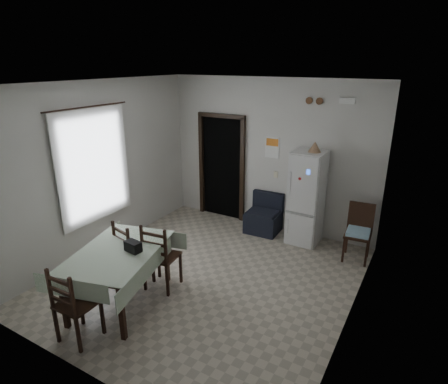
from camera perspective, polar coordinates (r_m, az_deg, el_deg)
The scene contains 25 objects.
ground at distance 5.96m, azimuth -2.47°, elevation -12.82°, with size 4.50×4.50×0.00m, color #A39885.
ceiling at distance 5.05m, azimuth -2.96°, elevation 16.22°, with size 4.20×4.50×0.02m, color white, non-canonical shape.
wall_back at distance 7.25m, azimuth 6.97°, elevation 5.51°, with size 4.20×0.02×2.90m, color beige, non-canonical shape.
wall_front at distance 3.80m, azimuth -21.53°, elevation -9.21°, with size 4.20×0.02×2.90m, color beige, non-canonical shape.
wall_left at distance 6.66m, azimuth -18.14°, elevation 3.40°, with size 0.02×4.50×2.90m, color beige, non-canonical shape.
wall_right at distance 4.62m, azimuth 19.89°, elevation -3.82°, with size 0.02×4.50×2.90m, color beige, non-canonical shape.
doorway at distance 7.97m, azimuth 0.49°, elevation 4.05°, with size 1.06×0.52×2.22m.
window_recess at distance 6.54m, azimuth -19.81°, elevation 3.86°, with size 0.10×1.20×1.60m, color silver.
curtain at distance 6.46m, azimuth -19.16°, elevation 3.74°, with size 0.02×1.45×1.85m, color white.
curtain_rod at distance 6.28m, azimuth -20.08°, elevation 12.09°, with size 0.02×0.02×1.60m, color black.
calendar at distance 7.18m, azimuth 7.36°, elevation 6.75°, with size 0.28×0.02×0.40m, color white.
calendar_image at distance 7.15m, azimuth 7.37°, elevation 7.52°, with size 0.24×0.01×0.14m, color orange.
light_switch at distance 7.27m, azimuth 7.91°, elevation 2.66°, with size 0.08×0.02×0.12m, color beige.
vent_left at distance 6.81m, azimuth 12.86°, elevation 13.43°, with size 0.12×0.12×0.03m, color #503320.
vent_right at distance 6.76m, azimuth 14.34°, elevation 13.27°, with size 0.12×0.12×0.03m, color #503320.
emergency_light at distance 6.62m, azimuth 18.30°, elevation 13.05°, with size 0.25×0.07×0.09m, color white.
fridge at distance 6.85m, azimuth 12.44°, elevation -0.89°, with size 0.55×0.55×1.71m, color silver, non-canonical shape.
tan_cone at distance 6.56m, azimuth 13.67°, elevation 6.71°, with size 0.22×0.22×0.18m, color #A8805D.
navy_seat at distance 7.29m, azimuth 6.01°, elevation -3.30°, with size 0.62×0.60×0.75m, color black, non-canonical shape.
corner_chair at distance 6.59m, azimuth 19.75°, elevation -5.98°, with size 0.42×0.42×0.96m, color black, non-canonical shape.
dining_table at distance 5.41m, azimuth -15.54°, elevation -12.32°, with size 1.00×1.53×0.80m, color #A9BDA1, non-canonical shape.
black_bag at distance 5.12m, azimuth -13.69°, elevation -8.06°, with size 0.22×0.13×0.14m, color black.
dining_chair_far_left at distance 5.74m, azimuth -13.56°, elevation -8.90°, with size 0.44×0.44×1.02m, color black, non-canonical shape.
dining_chair_far_right at distance 5.56m, azimuth -9.44°, elevation -9.47°, with size 0.44×0.44×1.03m, color black, non-canonical shape.
dining_chair_near_head at distance 4.89m, azimuth -21.50°, elevation -15.42°, with size 0.43×0.43×1.00m, color black, non-canonical shape.
Camera 1 is at (2.73, -4.23, 3.19)m, focal length 30.00 mm.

